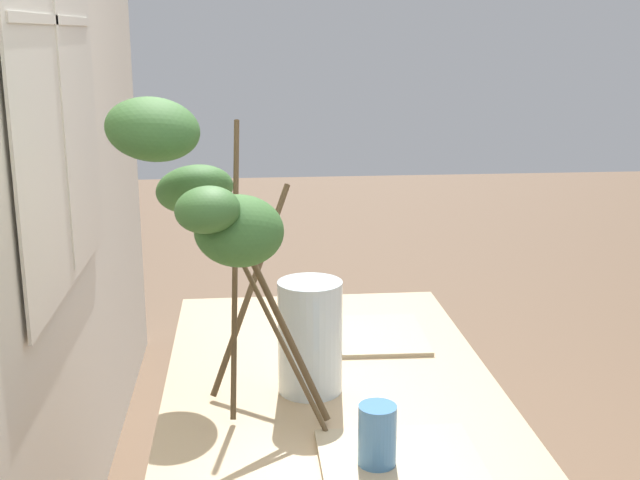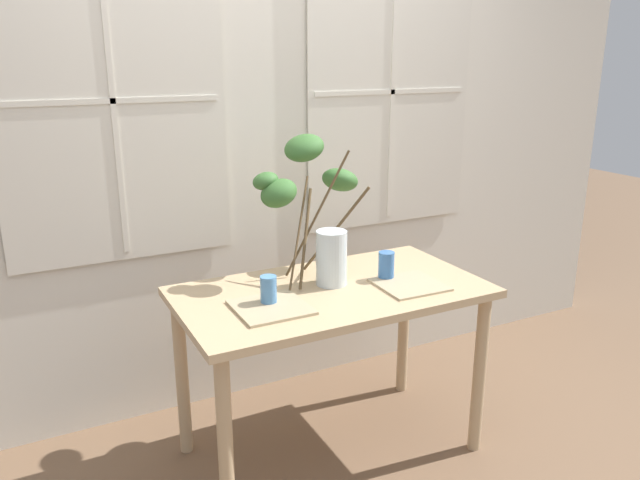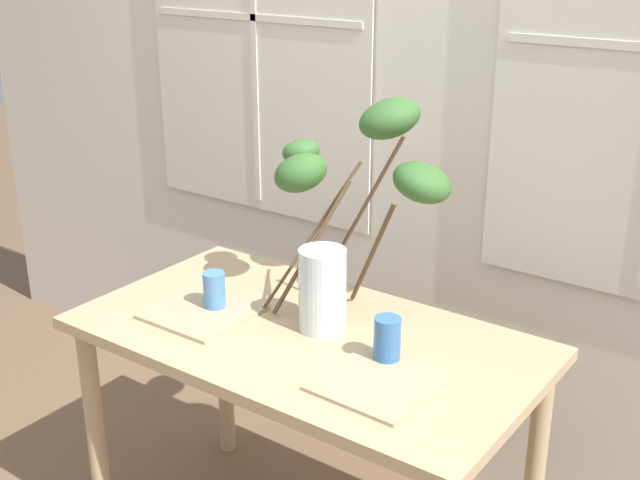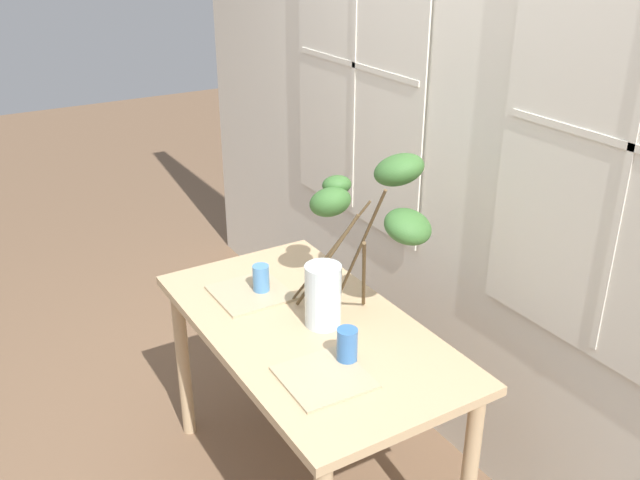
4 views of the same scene
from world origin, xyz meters
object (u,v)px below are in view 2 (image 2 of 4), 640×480
Objects in this scene: dining_table at (331,312)px; plate_square_left at (271,307)px; vase_with_branches at (314,202)px; drinking_glass_blue_left at (269,290)px; plate_square_right at (409,285)px; drinking_glass_blue_right at (386,266)px.

plate_square_left is at bearing -165.28° from dining_table.
drinking_glass_blue_left is at bearing -143.57° from vase_with_branches.
plate_square_left is 0.62m from plate_square_right.
dining_table is 10.50× the size of drinking_glass_blue_right.
drinking_glass_blue_right is at bearing -1.36° from dining_table.
drinking_glass_blue_left is 0.96× the size of drinking_glass_blue_right.
dining_table is at bearing 158.53° from plate_square_right.
vase_with_branches is 5.41× the size of drinking_glass_blue_left.
dining_table is 4.67× the size of plate_square_left.
drinking_glass_blue_right is at bearing 110.69° from plate_square_right.
plate_square_left is at bearing -172.58° from drinking_glass_blue_right.
vase_with_branches is 0.54m from plate_square_right.
plate_square_left is at bearing 176.27° from plate_square_right.
drinking_glass_blue_right reaches higher than dining_table.
dining_table is at bearing 7.27° from drinking_glass_blue_left.
drinking_glass_blue_left is 0.62m from plate_square_right.
drinking_glass_blue_right reaches higher than plate_square_right.
plate_square_right is at bearing -69.31° from drinking_glass_blue_right.
dining_table is 0.35m from drinking_glass_blue_left.
vase_with_branches is at bearing 85.32° from dining_table.
drinking_glass_blue_right is 0.14m from plate_square_right.
dining_table is 0.48m from vase_with_branches.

